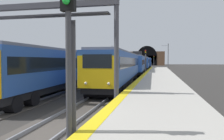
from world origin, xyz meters
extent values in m
plane|color=#302D2B|center=(0.00, 0.00, 0.00)|extent=(320.00, 320.00, 0.00)
cube|color=#ADA89E|center=(0.00, -4.29, 0.47)|extent=(112.00, 4.40, 0.95)
cube|color=yellow|center=(0.00, -2.34, 0.95)|extent=(112.00, 0.50, 0.01)
cube|color=#423D38|center=(0.00, 0.00, 0.03)|extent=(160.00, 2.87, 0.06)
cube|color=gray|center=(0.00, 0.72, 0.14)|extent=(160.00, 0.07, 0.15)
cube|color=gray|center=(0.00, -0.72, 0.14)|extent=(160.00, 0.07, 0.15)
cube|color=#264C99|center=(16.58, 0.00, 2.30)|extent=(20.11, 3.39, 2.61)
cube|color=black|center=(16.58, 0.00, 2.69)|extent=(19.31, 3.40, 0.91)
cube|color=slate|center=(16.58, 0.00, 3.70)|extent=(19.50, 2.94, 0.20)
cube|color=black|center=(16.58, 0.00, 0.80)|extent=(19.70, 3.03, 0.52)
cylinder|color=black|center=(8.02, -0.22, 0.47)|extent=(1.01, 2.67, 0.94)
cylinder|color=black|center=(9.82, -0.17, 0.47)|extent=(1.01, 2.67, 0.94)
cylinder|color=black|center=(23.34, 0.17, 0.47)|extent=(1.01, 2.67, 0.94)
cylinder|color=black|center=(25.14, 0.22, 0.47)|extent=(1.01, 2.67, 0.94)
cube|color=#E5B20F|center=(6.52, -0.26, 2.10)|extent=(0.19, 2.76, 2.21)
cube|color=black|center=(6.47, -0.26, 2.82)|extent=(0.09, 2.01, 0.94)
sphere|color=#F2EACC|center=(6.48, -1.05, 1.34)|extent=(0.20, 0.20, 0.20)
sphere|color=#F2EACC|center=(6.44, 0.53, 1.34)|extent=(0.20, 0.20, 0.20)
cube|color=#264C99|center=(37.10, 0.00, 2.30)|extent=(20.11, 3.39, 2.61)
cube|color=black|center=(37.10, 0.00, 2.53)|extent=(19.31, 3.40, 0.82)
cube|color=slate|center=(37.10, 0.00, 3.70)|extent=(19.50, 2.94, 0.20)
cube|color=black|center=(37.10, 0.00, 0.80)|extent=(19.70, 3.03, 0.52)
cylinder|color=black|center=(28.28, -0.23, 0.47)|extent=(1.01, 2.67, 0.94)
cylinder|color=black|center=(30.07, -0.18, 0.47)|extent=(1.01, 2.67, 0.94)
cylinder|color=black|center=(44.14, 0.18, 0.47)|extent=(1.01, 2.67, 0.94)
cylinder|color=black|center=(45.93, 0.23, 0.47)|extent=(1.01, 2.67, 0.94)
cube|color=#264C99|center=(57.63, 0.00, 2.30)|extent=(20.11, 3.39, 2.61)
cube|color=black|center=(57.63, 0.00, 2.71)|extent=(19.31, 3.40, 0.86)
cube|color=slate|center=(57.63, 0.00, 3.70)|extent=(19.50, 2.94, 0.20)
cube|color=black|center=(57.63, 0.00, 0.80)|extent=(19.70, 3.03, 0.52)
cylinder|color=black|center=(49.02, -0.22, 0.47)|extent=(1.01, 2.67, 0.94)
cylinder|color=black|center=(50.81, -0.17, 0.47)|extent=(1.01, 2.67, 0.94)
cylinder|color=black|center=(64.45, 0.17, 0.47)|extent=(1.01, 2.67, 0.94)
cylinder|color=black|center=(66.25, 0.22, 0.47)|extent=(1.01, 2.67, 0.94)
cube|color=#264C99|center=(78.16, 0.00, 2.30)|extent=(20.11, 3.39, 2.61)
cube|color=black|center=(78.16, 0.00, 2.65)|extent=(19.31, 3.40, 0.79)
cube|color=slate|center=(78.16, 0.00, 3.70)|extent=(19.50, 2.94, 0.20)
cube|color=black|center=(78.16, 0.00, 0.80)|extent=(19.70, 3.03, 0.52)
cylinder|color=black|center=(69.53, -0.22, 0.47)|extent=(1.01, 2.67, 0.94)
cylinder|color=black|center=(71.33, -0.18, 0.47)|extent=(1.01, 2.67, 0.94)
cylinder|color=black|center=(85.00, 0.18, 0.47)|extent=(1.01, 2.67, 0.94)
cylinder|color=black|center=(86.80, 0.22, 0.47)|extent=(1.01, 2.67, 0.94)
cube|color=black|center=(37.10, 0.00, 4.25)|extent=(1.34, 1.76, 0.90)
cube|color=#264C99|center=(10.61, 4.55, 2.35)|extent=(18.27, 3.03, 2.62)
cube|color=black|center=(10.61, 4.55, 2.62)|extent=(17.54, 3.05, 0.92)
cube|color=slate|center=(10.61, 4.55, 3.76)|extent=(17.72, 2.60, 0.20)
cube|color=black|center=(10.61, 4.55, 0.84)|extent=(17.90, 2.69, 0.55)
cylinder|color=black|center=(4.65, 4.48, 0.50)|extent=(1.02, 2.59, 0.99)
cylinder|color=black|center=(16.57, 4.63, 0.50)|extent=(1.02, 2.59, 0.99)
cylinder|color=black|center=(18.37, 4.65, 0.50)|extent=(1.02, 2.59, 0.99)
cube|color=#264C99|center=(29.33, 4.55, 2.35)|extent=(18.27, 3.03, 2.62)
cube|color=black|center=(29.33, 4.55, 2.63)|extent=(17.54, 3.05, 0.83)
cube|color=slate|center=(29.33, 4.55, 3.76)|extent=(17.72, 2.60, 0.20)
cube|color=black|center=(29.33, 4.55, 0.84)|extent=(17.90, 2.69, 0.55)
cylinder|color=black|center=(21.46, 4.46, 0.50)|extent=(1.02, 2.59, 0.99)
cylinder|color=black|center=(23.26, 4.48, 0.50)|extent=(1.02, 2.59, 0.99)
cylinder|color=black|center=(35.39, 4.63, 0.50)|extent=(1.02, 2.59, 0.99)
cylinder|color=black|center=(37.19, 4.65, 0.50)|extent=(1.02, 2.59, 0.99)
cylinder|color=#38383D|center=(-2.20, -1.94, 2.09)|extent=(0.16, 0.16, 4.18)
cube|color=#38383D|center=(-2.06, -1.94, 2.09)|extent=(0.04, 0.28, 3.76)
sphere|color=green|center=(-2.33, -1.94, 4.43)|extent=(0.20, 0.20, 0.20)
cylinder|color=#4C4C54|center=(32.46, -1.94, 2.03)|extent=(0.16, 0.16, 4.05)
cube|color=black|center=(32.46, -1.94, 4.43)|extent=(0.20, 0.38, 0.75)
cube|color=#4C4C54|center=(32.60, -1.94, 2.03)|extent=(0.04, 0.28, 3.65)
sphere|color=red|center=(32.33, -1.94, 4.60)|extent=(0.20, 0.20, 0.20)
sphere|color=yellow|center=(32.33, -1.94, 4.30)|extent=(0.20, 0.20, 0.20)
cylinder|color=#38383D|center=(100.53, -1.94, 2.03)|extent=(0.16, 0.16, 4.07)
cube|color=black|center=(100.53, -1.94, 4.59)|extent=(0.20, 0.38, 1.05)
cube|color=#38383D|center=(100.67, -1.94, 2.03)|extent=(0.04, 0.28, 3.66)
sphere|color=red|center=(100.40, -1.94, 4.92)|extent=(0.20, 0.20, 0.20)
sphere|color=yellow|center=(100.40, -1.94, 4.62)|extent=(0.20, 0.20, 0.20)
sphere|color=green|center=(100.40, -1.94, 4.32)|extent=(0.20, 0.20, 0.20)
cylinder|color=#3F3F47|center=(4.83, -1.89, 3.03)|extent=(0.28, 0.28, 6.06)
cube|color=#3F3F47|center=(4.83, 2.28, 6.23)|extent=(0.36, 8.60, 0.35)
cube|color=#2D2D33|center=(4.83, 2.28, 5.61)|extent=(0.70, 7.49, 0.08)
cube|color=brown|center=(119.35, 2.28, 3.93)|extent=(2.75, 19.52, 7.86)
cube|color=black|center=(117.92, 2.28, 2.75)|extent=(0.12, 10.93, 5.50)
cylinder|color=black|center=(117.92, 2.28, 5.50)|extent=(0.12, 10.93, 10.93)
cylinder|color=#595B60|center=(57.87, -6.89, 3.85)|extent=(0.22, 0.22, 7.70)
cylinder|color=#595B60|center=(57.87, -5.92, 7.10)|extent=(0.08, 1.93, 0.08)
cylinder|color=#595B60|center=(66.42, 11.44, 3.97)|extent=(0.22, 0.22, 7.94)
cylinder|color=#595B60|center=(66.42, 10.31, 7.34)|extent=(0.08, 2.26, 0.08)
camera|label=1|loc=(-7.72, -4.28, 2.89)|focal=35.48mm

